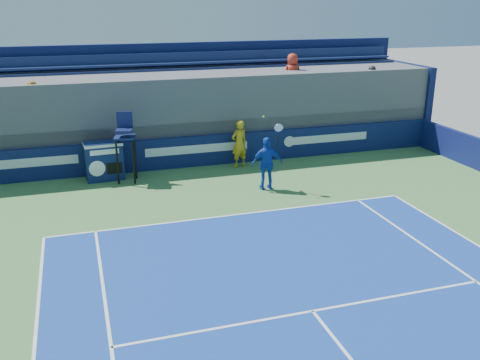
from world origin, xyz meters
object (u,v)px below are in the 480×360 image
object	(u,v)px
ball_person	(239,144)
tennis_player	(267,163)
match_clock	(104,160)
umpire_chair	(125,140)

from	to	relation	value
ball_person	tennis_player	world-z (taller)	tennis_player
ball_person	tennis_player	xyz separation A→B (m)	(0.13, -2.74, 0.00)
ball_person	tennis_player	bearing A→B (deg)	77.26
ball_person	tennis_player	distance (m)	2.74
match_clock	tennis_player	size ratio (longest dim) A/B	0.54
match_clock	umpire_chair	bearing A→B (deg)	-29.53
ball_person	match_clock	world-z (taller)	ball_person
umpire_chair	ball_person	bearing A→B (deg)	5.90
ball_person	match_clock	xyz separation A→B (m)	(-5.06, -0.02, -0.18)
ball_person	tennis_player	size ratio (longest dim) A/B	0.71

